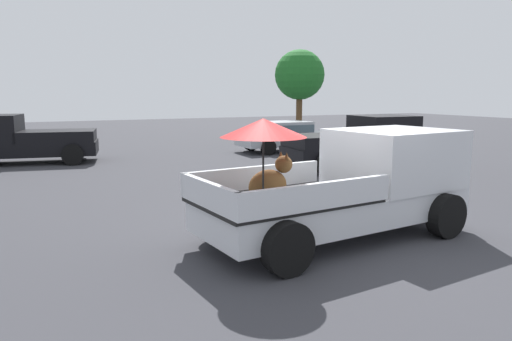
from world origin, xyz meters
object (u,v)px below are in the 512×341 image
pickup_truck_main (354,183)px  pickup_truck_far (22,140)px  pickup_truck_red (359,143)px  parked_sedan_near (286,135)px

pickup_truck_main → pickup_truck_far: 13.71m
pickup_truck_main → pickup_truck_far: pickup_truck_main is taller
pickup_truck_red → parked_sedan_near: (0.06, 5.28, -0.13)m
pickup_truck_main → pickup_truck_red: 8.07m
pickup_truck_red → pickup_truck_far: same height
parked_sedan_near → pickup_truck_main: bearing=-113.2°
pickup_truck_main → parked_sedan_near: 12.67m
pickup_truck_red → pickup_truck_main: bearing=-124.5°
pickup_truck_red → pickup_truck_far: (-10.49, 6.22, 0.00)m
pickup_truck_red → parked_sedan_near: 5.28m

